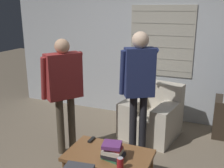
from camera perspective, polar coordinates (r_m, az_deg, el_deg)
name	(u,v)px	position (r m, az deg, el deg)	size (l,w,h in m)	color
wall_back	(145,47)	(4.67, 7.11, 8.05)	(5.20, 0.08, 2.55)	#ADB2B7
armchair_beige	(152,116)	(4.16, 8.71, -6.81)	(0.91, 0.90, 0.81)	beige
coffee_table	(109,157)	(2.99, -0.71, -15.58)	(0.93, 0.56, 0.39)	brown
person_left_standing	(64,83)	(3.48, -10.48, 0.30)	(0.55, 0.80, 1.56)	#4C4233
person_right_standing	(139,80)	(3.38, 5.90, 0.94)	(0.49, 0.77, 1.66)	black
book_stack	(113,151)	(2.84, 0.15, -14.45)	(0.25, 0.20, 0.18)	#33754C
soda_can	(120,164)	(2.70, 1.79, -16.92)	(0.07, 0.07, 0.13)	red
spare_remote	(91,140)	(3.24, -4.49, -11.99)	(0.04, 0.13, 0.02)	black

